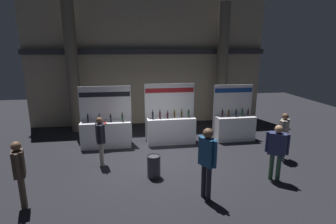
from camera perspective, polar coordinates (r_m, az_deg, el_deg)
ground_plane at (r=9.00m, az=-1.35°, el=-10.38°), size 24.00×24.00×0.00m
hall_colonnade at (r=12.77m, az=-4.16°, el=11.33°), size 11.30×1.27×6.37m
exhibitor_booth_0 at (r=10.27m, az=-13.25°, el=-4.14°), size 1.94×0.74×2.28m
exhibitor_booth_1 at (r=10.39m, az=0.61°, el=-3.44°), size 1.97×0.66×2.32m
exhibitor_booth_2 at (r=11.07m, az=14.17°, el=-2.89°), size 1.63×0.66×2.23m
trash_bin at (r=7.81m, az=-3.10°, el=-11.68°), size 0.39×0.39×0.67m
visitor_0 at (r=7.97m, az=22.54°, el=-7.11°), size 0.53×0.48×1.63m
visitor_1 at (r=6.53m, az=8.48°, el=-9.65°), size 0.38×0.53×1.84m
visitor_2 at (r=9.55m, az=23.78°, el=-4.05°), size 0.45×0.44×1.61m
visitor_3 at (r=7.06m, az=-29.54°, el=-10.78°), size 0.31×0.49×1.65m
visitor_4 at (r=8.60m, az=-14.44°, el=-5.26°), size 0.32×0.51×1.60m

